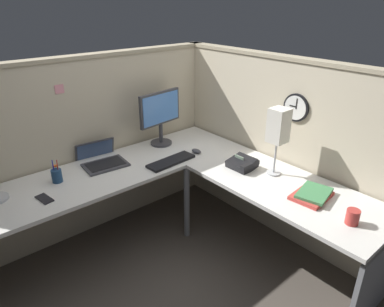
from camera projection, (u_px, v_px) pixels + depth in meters
name	position (u px, v px, depth m)	size (l,w,h in m)	color
ground_plane	(185.00, 251.00, 2.97)	(6.80, 6.80, 0.00)	#4C443D
cubicle_wall_back	(89.00, 147.00, 3.03)	(2.57, 0.12, 1.58)	beige
cubicle_wall_right	(281.00, 150.00, 2.97)	(0.12, 2.37, 1.58)	beige
desk	(173.00, 196.00, 2.59)	(2.35, 2.15, 0.73)	silver
monitor	(160.00, 114.00, 3.13)	(0.46, 0.20, 0.50)	#38383D
laptop	(101.00, 159.00, 2.89)	(0.37, 0.41, 0.22)	#38383D
keyboard	(171.00, 161.00, 2.89)	(0.43, 0.14, 0.02)	black
computer_mouse	(196.00, 151.00, 3.06)	(0.06, 0.10, 0.03)	#38383D
pen_cup	(57.00, 175.00, 2.57)	(0.08, 0.08, 0.18)	navy
cell_phone	(44.00, 199.00, 2.36)	(0.07, 0.14, 0.01)	black
office_phone	(242.00, 164.00, 2.78)	(0.19, 0.21, 0.11)	black
book_stack	(312.00, 195.00, 2.38)	(0.31, 0.25, 0.04)	#BF3F38
desk_lamp_paper	(278.00, 128.00, 2.55)	(0.13, 0.13, 0.53)	#B7BABF
coffee_mug	(353.00, 217.00, 2.09)	(0.08, 0.08, 0.10)	#B2332D
wall_clock	(296.00, 107.00, 2.68)	(0.04, 0.22, 0.22)	black
pinned_note_leftmost	(59.00, 89.00, 2.65)	(0.07, 0.00, 0.07)	pink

